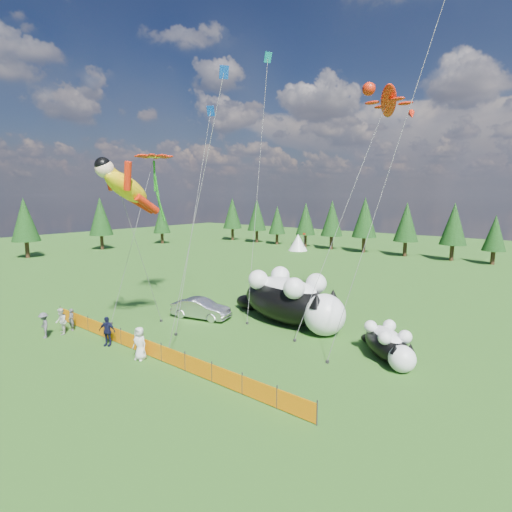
% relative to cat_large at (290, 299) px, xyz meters
% --- Properties ---
extents(ground, '(160.00, 160.00, 0.00)m').
position_rel_cat_large_xyz_m(ground, '(-2.78, -7.10, -1.80)').
color(ground, '#133D0B').
rests_on(ground, ground).
extents(safety_fence, '(22.06, 0.06, 1.10)m').
position_rel_cat_large_xyz_m(safety_fence, '(-2.78, -10.10, -1.29)').
color(safety_fence, '#262626').
rests_on(safety_fence, ground).
extents(tree_line, '(90.00, 4.00, 8.00)m').
position_rel_cat_large_xyz_m(tree_line, '(-2.78, 37.90, 2.20)').
color(tree_line, black).
rests_on(tree_line, ground).
extents(festival_tents, '(50.00, 3.20, 2.80)m').
position_rel_cat_large_xyz_m(festival_tents, '(8.22, 32.90, -0.40)').
color(festival_tents, white).
rests_on(festival_tents, ground).
extents(cat_large, '(10.43, 4.98, 3.78)m').
position_rel_cat_large_xyz_m(cat_large, '(0.00, 0.00, 0.00)').
color(cat_large, black).
rests_on(cat_large, ground).
extents(cat_small, '(4.34, 4.22, 1.95)m').
position_rel_cat_large_xyz_m(cat_small, '(7.95, -1.81, -0.87)').
color(cat_small, black).
rests_on(cat_small, ground).
extents(car, '(4.78, 2.74, 1.49)m').
position_rel_cat_large_xyz_m(car, '(-5.94, -3.19, -1.05)').
color(car, silver).
rests_on(car, ground).
extents(spectator_a, '(0.57, 0.38, 1.53)m').
position_rel_cat_large_xyz_m(spectator_a, '(-10.82, -10.74, -1.03)').
color(spectator_a, '#4F4F53').
rests_on(spectator_a, ground).
extents(spectator_b, '(1.01, 0.85, 1.79)m').
position_rel_cat_large_xyz_m(spectator_b, '(-10.58, -11.55, -0.90)').
color(spectator_b, silver).
rests_on(spectator_b, ground).
extents(spectator_c, '(1.22, 0.99, 1.85)m').
position_rel_cat_large_xyz_m(spectator_c, '(-6.33, -10.70, -0.87)').
color(spectator_c, black).
rests_on(spectator_c, ground).
extents(spectator_d, '(1.20, 0.80, 1.71)m').
position_rel_cat_large_xyz_m(spectator_d, '(-10.74, -12.58, -0.94)').
color(spectator_d, '#4F4F53').
rests_on(spectator_d, ground).
extents(spectator_e, '(1.02, 0.75, 1.91)m').
position_rel_cat_large_xyz_m(spectator_e, '(-2.93, -10.70, -0.84)').
color(spectator_e, silver).
rests_on(spectator_e, ground).
extents(superhero_kite, '(5.00, 5.69, 11.90)m').
position_rel_cat_large_xyz_m(superhero_kite, '(-6.63, -8.65, 7.91)').
color(superhero_kite, yellow).
rests_on(superhero_kite, ground).
extents(gecko_kite, '(4.93, 10.60, 17.47)m').
position_rel_cat_large_xyz_m(gecko_kite, '(4.81, 4.54, 13.75)').
color(gecko_kite, red).
rests_on(gecko_kite, ground).
extents(flower_kite, '(3.71, 6.92, 13.13)m').
position_rel_cat_large_xyz_m(flower_kite, '(-10.81, -3.35, 10.29)').
color(flower_kite, red).
rests_on(flower_kite, ground).
extents(diamond_kite_a, '(2.73, 6.14, 16.68)m').
position_rel_cat_large_xyz_m(diamond_kite_a, '(-6.50, -1.44, 12.92)').
color(diamond_kite_a, '#0C45BD').
rests_on(diamond_kite_a, ground).
extents(diamond_kite_c, '(2.04, 3.75, 16.61)m').
position_rel_cat_large_xyz_m(diamond_kite_c, '(-0.24, -6.71, 13.06)').
color(diamond_kite_c, '#0C45BD').
rests_on(diamond_kite_c, ground).
extents(diamond_kite_d, '(2.71, 5.96, 21.02)m').
position_rel_cat_large_xyz_m(diamond_kite_d, '(-4.47, 2.97, 17.12)').
color(diamond_kite_d, '#0B898E').
rests_on(diamond_kite_d, ground).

